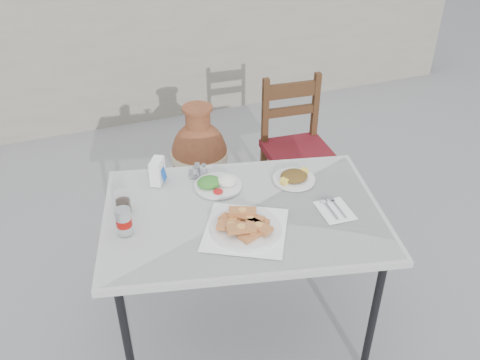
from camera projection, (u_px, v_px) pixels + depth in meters
name	position (u px, v px, depth m)	size (l,w,h in m)	color
ground	(259.00, 309.00, 2.64)	(80.00, 80.00, 0.00)	slate
cafe_table	(243.00, 220.00, 2.19)	(1.34, 1.06, 0.72)	black
pide_plate	(246.00, 224.00, 2.03)	(0.44, 0.44, 0.07)	white
salad_rice_plate	(217.00, 183.00, 2.30)	(0.22, 0.22, 0.05)	silver
salad_chopped_plate	(294.00, 177.00, 2.35)	(0.20, 0.20, 0.04)	silver
soda_can	(124.00, 221.00, 2.00)	(0.06, 0.06, 0.11)	silver
cola_glass	(123.00, 203.00, 2.13)	(0.07, 0.07, 0.10)	white
napkin_holder	(157.00, 171.00, 2.32)	(0.09, 0.11, 0.12)	white
condiment_caddy	(199.00, 171.00, 2.39)	(0.10, 0.09, 0.06)	#B5B5BC
cutlery_napkin	(333.00, 208.00, 2.17)	(0.14, 0.19, 0.01)	white
chair	(296.00, 148.00, 3.15)	(0.42, 0.42, 0.88)	#351B0E
terracotta_urn	(200.00, 155.00, 3.37)	(0.38, 0.38, 0.66)	brown
back_wall	(144.00, 49.00, 4.27)	(6.00, 0.25, 1.20)	gray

